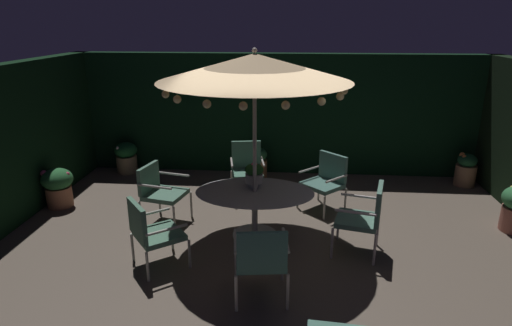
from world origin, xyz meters
The scene contains 15 objects.
ground_plane centered at (0.00, 0.00, -0.01)m, with size 8.60×6.51×0.02m, color brown.
hedge_backdrop_rear centered at (0.00, 3.11, 1.24)m, with size 8.60×0.30×2.48m, color black.
patio_dining_table centered at (-0.26, 0.08, 0.57)m, with size 1.75×1.24×0.72m.
patio_umbrella centered at (-0.26, 0.08, 2.50)m, with size 2.65×2.65×2.76m.
centerpiece_planter centered at (-0.28, 0.24, 0.94)m, with size 0.28×0.28×0.39m.
patio_chair_north centered at (-0.53, 1.64, 0.58)m, with size 0.68×0.65×1.00m.
patio_chair_northeast centered at (-1.80, 0.44, 0.56)m, with size 0.74×0.74×0.94m.
patio_chair_east centered at (-1.51, -0.90, 0.54)m, with size 0.84×0.84×0.95m.
patio_chair_southeast centered at (-0.05, -1.50, 0.58)m, with size 0.68×0.70×0.97m.
patio_chair_south centered at (1.29, -0.31, 0.59)m, with size 0.72×0.73×1.02m.
patio_chair_southwest centered at (0.87, 1.19, 0.55)m, with size 0.84×0.84×0.95m.
potted_plant_back_right centered at (3.68, 2.51, 0.32)m, with size 0.39×0.39×0.66m.
potted_plant_right_near centered at (-3.75, 0.89, 0.38)m, with size 0.53×0.53×0.69m.
potted_plant_back_left centered at (-3.21, 2.70, 0.35)m, with size 0.46×0.46×0.66m.
potted_plant_left_near centered at (-0.43, 2.60, 0.33)m, with size 0.42×0.42×0.64m.
Camera 1 is at (0.25, -5.79, 3.12)m, focal length 30.39 mm.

